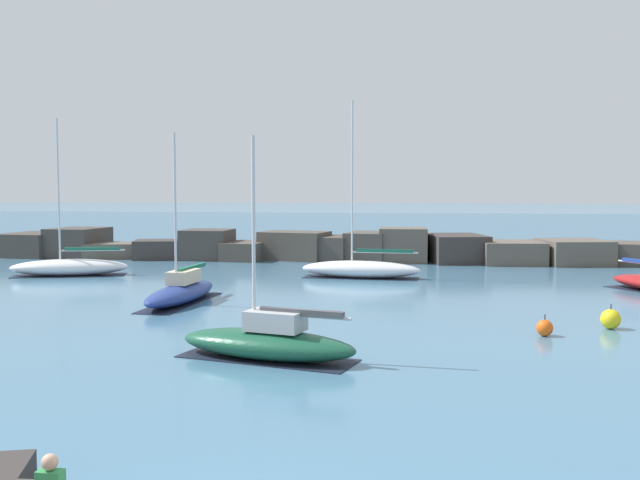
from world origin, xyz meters
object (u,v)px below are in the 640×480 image
at_px(sailboat_moored_5, 70,267).
at_px(mooring_buoy_far_side, 545,328).
at_px(sailboat_moored_0, 181,291).
at_px(sailboat_moored_1, 361,269).
at_px(sailboat_moored_3, 268,341).
at_px(mooring_buoy_orange_near, 611,319).

bearing_deg(sailboat_moored_5, mooring_buoy_far_side, -29.05).
bearing_deg(mooring_buoy_far_side, sailboat_moored_0, 160.94).
bearing_deg(sailboat_moored_1, sailboat_moored_5, -174.80).
distance_m(sailboat_moored_3, mooring_buoy_far_side, 10.78).
xyz_separation_m(sailboat_moored_0, mooring_buoy_far_side, (16.27, -5.62, -0.25)).
distance_m(sailboat_moored_0, sailboat_moored_3, 12.72).
distance_m(sailboat_moored_5, mooring_buoy_far_side, 31.06).
distance_m(sailboat_moored_1, sailboat_moored_3, 21.93).
relative_size(sailboat_moored_0, sailboat_moored_5, 0.82).
xyz_separation_m(sailboat_moored_1, mooring_buoy_orange_near, (11.33, -14.95, -0.19)).
height_order(sailboat_moored_0, mooring_buoy_far_side, sailboat_moored_0).
bearing_deg(mooring_buoy_orange_near, sailboat_moored_1, 127.16).
relative_size(sailboat_moored_5, mooring_buoy_orange_near, 10.17).
xyz_separation_m(sailboat_moored_3, mooring_buoy_orange_near, (12.28, 6.96, -0.18)).
distance_m(sailboat_moored_0, mooring_buoy_far_side, 17.22).
relative_size(sailboat_moored_1, sailboat_moored_5, 1.10).
xyz_separation_m(sailboat_moored_1, sailboat_moored_5, (-18.62, -1.69, -0.01)).
bearing_deg(sailboat_moored_0, mooring_buoy_far_side, -19.06).
distance_m(sailboat_moored_0, mooring_buoy_orange_near, 19.45).
xyz_separation_m(sailboat_moored_1, sailboat_moored_3, (-0.95, -21.91, -0.01)).
relative_size(sailboat_moored_0, sailboat_moored_1, 0.74).
height_order(sailboat_moored_0, sailboat_moored_3, sailboat_moored_0).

